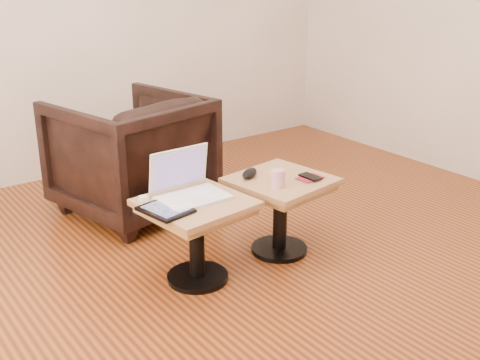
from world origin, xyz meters
TOP-DOWN VIEW (x-y plane):
  - room_shell at (0.00, 0.00)m, footprint 4.52×4.52m
  - side_table_left at (-0.29, 0.26)m, footprint 0.55×0.55m
  - side_table_right at (0.27, 0.25)m, footprint 0.56×0.56m
  - laptop at (-0.29, 0.32)m, footprint 0.34×0.28m
  - tablet at (-0.48, 0.23)m, footprint 0.23×0.27m
  - charging_adapter at (-0.50, 0.41)m, footprint 0.05×0.05m
  - glasses_case at (0.14, 0.37)m, footprint 0.16×0.14m
  - striped_cup at (0.17, 0.16)m, footprint 0.09×0.09m
  - earbuds_tangle at (0.30, 0.33)m, footprint 0.07×0.05m
  - phone_on_sleeve at (0.39, 0.15)m, footprint 0.15×0.13m
  - armchair at (-0.14, 1.29)m, footprint 1.00×1.02m

SIDE VIEW (x-z plane):
  - side_table_left at x=-0.29m, z-range 0.11..0.56m
  - side_table_right at x=0.27m, z-range 0.11..0.56m
  - armchair at x=-0.14m, z-range 0.00..0.79m
  - earbuds_tangle at x=0.30m, z-range 0.45..0.46m
  - phone_on_sleeve at x=0.39m, z-range 0.45..0.47m
  - tablet at x=-0.48m, z-range 0.45..0.47m
  - charging_adapter at x=-0.50m, z-range 0.45..0.48m
  - glasses_case at x=0.14m, z-range 0.45..0.50m
  - striped_cup at x=0.17m, z-range 0.45..0.55m
  - laptop at x=-0.29m, z-range 0.38..0.62m
  - room_shell at x=0.00m, z-range 0.00..2.71m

